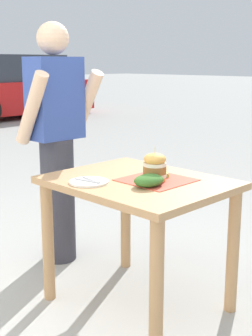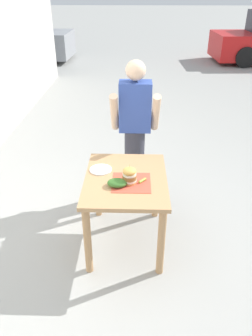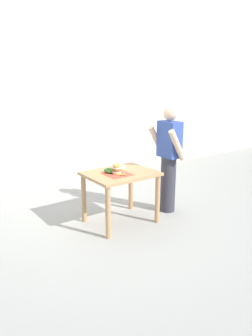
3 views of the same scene
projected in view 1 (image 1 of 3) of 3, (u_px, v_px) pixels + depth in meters
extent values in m
plane|color=#9E9E99|center=(138.00, 304.00, 2.82)|extent=(80.00, 80.00, 0.00)
cube|color=tan|center=(138.00, 183.00, 2.65)|extent=(0.78, 0.99, 0.04)
cylinder|color=tan|center=(156.00, 291.00, 2.21)|extent=(0.07, 0.07, 0.74)
cylinder|color=tan|center=(233.00, 252.00, 2.67)|extent=(0.07, 0.07, 0.74)
cylinder|color=tan|center=(48.00, 242.00, 2.81)|extent=(0.07, 0.07, 0.74)
cylinder|color=tan|center=(126.00, 217.00, 3.27)|extent=(0.07, 0.07, 0.74)
cube|color=#D64C38|center=(156.00, 180.00, 2.63)|extent=(0.36, 0.36, 0.00)
cylinder|color=gold|center=(155.00, 179.00, 2.61)|extent=(0.12, 0.12, 0.02)
cylinder|color=silver|center=(155.00, 175.00, 2.61)|extent=(0.13, 0.13, 0.02)
cylinder|color=brown|center=(155.00, 170.00, 2.60)|extent=(0.13, 0.13, 0.04)
cylinder|color=silver|center=(155.00, 164.00, 2.59)|extent=(0.13, 0.13, 0.02)
ellipsoid|color=gold|center=(155.00, 159.00, 2.59)|extent=(0.12, 0.12, 0.07)
cylinder|color=#D1B77F|center=(155.00, 151.00, 2.58)|extent=(0.00, 0.00, 0.05)
cylinder|color=#8EA83D|center=(166.00, 174.00, 2.71)|extent=(0.08, 0.08, 0.02)
cylinder|color=white|center=(89.00, 182.00, 2.57)|extent=(0.22, 0.22, 0.01)
cylinder|color=silver|center=(87.00, 181.00, 2.56)|extent=(0.04, 0.17, 0.01)
cylinder|color=silver|center=(91.00, 180.00, 2.58)|extent=(0.03, 0.17, 0.01)
ellipsoid|color=#386B28|center=(149.00, 180.00, 2.49)|extent=(0.18, 0.14, 0.07)
cylinder|color=#33333D|center=(58.00, 200.00, 3.38)|extent=(0.24, 0.24, 0.90)
cube|color=#334C9E|center=(55.00, 98.00, 3.22)|extent=(0.36, 0.22, 0.56)
sphere|color=beige|center=(53.00, 38.00, 3.13)|extent=(0.22, 0.22, 0.22)
cylinder|color=beige|center=(32.00, 109.00, 3.03)|extent=(0.09, 0.34, 0.50)
cylinder|color=beige|center=(86.00, 104.00, 3.35)|extent=(0.09, 0.34, 0.50)
cube|color=red|center=(14.00, 96.00, 12.25)|extent=(4.28, 1.90, 0.80)
cube|color=#2D333D|center=(17.00, 68.00, 12.20)|extent=(2.17, 1.66, 0.66)
cylinder|color=black|center=(72.00, 103.00, 12.71)|extent=(0.65, 0.25, 0.64)
cylinder|color=black|center=(36.00, 100.00, 13.77)|extent=(0.65, 0.25, 0.64)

